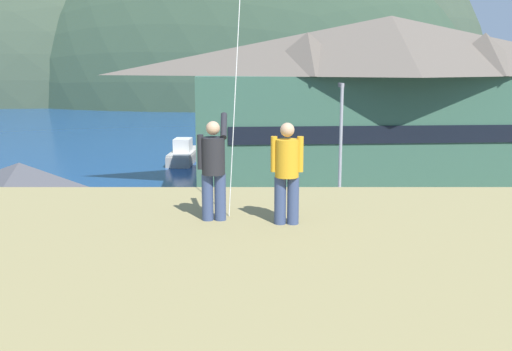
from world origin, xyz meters
The scene contains 18 objects.
ground_plane centered at (0.00, 0.00, 0.00)m, with size 600.00×600.00×0.00m, color #66604C.
parking_lot_pad centered at (0.00, 5.00, 0.05)m, with size 40.00×20.00×0.10m, color slate.
bay_water centered at (0.00, 60.00, 0.01)m, with size 360.00×84.00×0.03m, color navy.
far_hill_east_peak centered at (-4.38, 108.23, 0.00)m, with size 96.86×56.03×70.68m, color #334733.
far_hill_center_saddle centered at (9.21, 115.77, 0.00)m, with size 81.52×49.72×81.40m, color #3D4C38.
harbor_lodge centered at (7.75, 21.70, 6.18)m, with size 28.02×11.23×11.69m.
storage_shed_near_lot centered at (-10.70, 4.18, 2.52)m, with size 7.12×5.59×4.85m.
wharf_dock centered at (-4.19, 32.48, 0.35)m, with size 3.20×10.88×0.70m.
moored_boat_wharfside centered at (-7.51, 32.13, 0.72)m, with size 2.38×6.31×2.16m.
moored_boat_outer_mooring centered at (-0.98, 31.17, 0.72)m, with size 2.09×5.74×2.16m.
parked_car_mid_row_far centered at (6.88, 6.16, 1.06)m, with size 4.25×2.16×1.82m.
parked_car_back_row_right centered at (7.75, 1.03, 1.06)m, with size 4.33×2.32×1.82m.
parked_car_front_row_silver centered at (-1.07, 7.49, 1.06)m, with size 4.25×2.16×1.82m.
parked_car_mid_row_center centered at (-4.16, 0.55, 1.06)m, with size 4.33×2.31×1.82m.
parked_car_front_row_red centered at (1.79, 0.93, 1.06)m, with size 4.26×2.16×1.82m.
parking_light_pole centered at (2.99, 10.55, 4.45)m, with size 0.24×0.78×7.61m.
person_kite_flyer centered at (-1.99, -9.18, 7.11)m, with size 0.51×0.66×1.86m.
person_companion centered at (-0.73, -9.44, 7.09)m, with size 0.55×0.40×1.74m.
Camera 1 is at (-1.25, -19.42, 8.96)m, focal length 42.28 mm.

